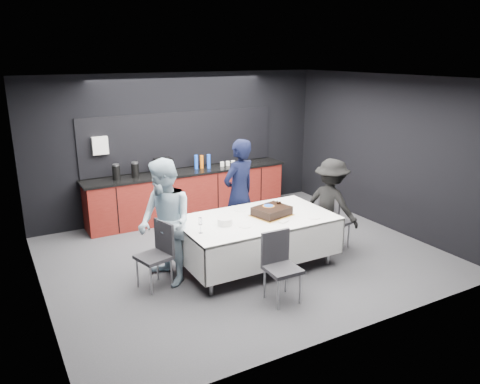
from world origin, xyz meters
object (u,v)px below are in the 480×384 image
object	(u,v)px
person_left	(165,223)
person_right	(331,205)
party_table	(256,226)
champagne_flute	(200,222)
chair_right	(332,218)
chair_left	(158,250)
chair_near	(279,261)
person_center	(239,193)
plate_stack	(225,222)
cake_assembly	(272,211)

from	to	relation	value
person_left	person_right	distance (m)	2.79
person_right	party_table	bearing A→B (deg)	72.47
person_left	party_table	bearing A→B (deg)	75.58
champagne_flute	chair_right	bearing A→B (deg)	2.60
party_table	champagne_flute	world-z (taller)	champagne_flute
chair_left	person_right	size ratio (longest dim) A/B	0.60
chair_right	chair_near	size ratio (longest dim) A/B	1.00
person_center	person_left	world-z (taller)	person_center
party_table	person_center	xyz separation A→B (m)	(0.19, 0.87, 0.27)
person_right	plate_stack	bearing A→B (deg)	74.38
chair_left	person_center	bearing A→B (deg)	24.03
person_left	chair_right	bearing A→B (deg)	77.63
person_right	chair_left	bearing A→B (deg)	71.21
chair_right	person_center	size ratio (longest dim) A/B	0.51
person_center	champagne_flute	bearing A→B (deg)	23.69
plate_stack	person_right	world-z (taller)	person_right
plate_stack	champagne_flute	xyz separation A→B (m)	(-0.44, -0.12, 0.11)
cake_assembly	plate_stack	bearing A→B (deg)	-178.95
chair_right	cake_assembly	bearing A→B (deg)	178.85
chair_right	person_left	distance (m)	2.84
cake_assembly	chair_right	size ratio (longest dim) A/B	0.69
chair_left	person_left	distance (m)	0.39
cake_assembly	person_left	distance (m)	1.64
chair_near	person_right	xyz separation A→B (m)	(1.65, 0.97, 0.23)
person_center	person_left	xyz separation A→B (m)	(-1.56, -0.71, -0.02)
chair_left	person_left	xyz separation A→B (m)	(0.14, 0.05, 0.36)
party_table	person_right	bearing A→B (deg)	-1.69
plate_stack	chair_near	distance (m)	1.05
plate_stack	person_left	size ratio (longest dim) A/B	0.12
plate_stack	person_center	bearing A→B (deg)	51.06
chair_right	person_left	bearing A→B (deg)	175.69
person_center	person_right	size ratio (longest dim) A/B	1.19
person_center	person_right	distance (m)	1.52
chair_near	person_left	world-z (taller)	person_left
champagne_flute	chair_near	world-z (taller)	champagne_flute
cake_assembly	chair_left	size ratio (longest dim) A/B	0.69
chair_right	person_left	size ratio (longest dim) A/B	0.52
chair_left	champagne_flute	bearing A→B (deg)	-27.75
party_table	chair_left	world-z (taller)	chair_left
party_table	chair_left	bearing A→B (deg)	175.90
chair_near	person_left	distance (m)	1.66
plate_stack	chair_right	distance (m)	2.00
plate_stack	person_left	xyz separation A→B (m)	(-0.82, 0.20, 0.06)
chair_right	chair_near	world-z (taller)	same
party_table	chair_left	distance (m)	1.52
party_table	cake_assembly	distance (m)	0.33
champagne_flute	person_left	distance (m)	0.51
party_table	cake_assembly	xyz separation A→B (m)	(0.25, -0.03, 0.21)
chair_near	person_left	xyz separation A→B (m)	(-1.13, 1.17, 0.36)
chair_near	person_center	world-z (taller)	person_center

